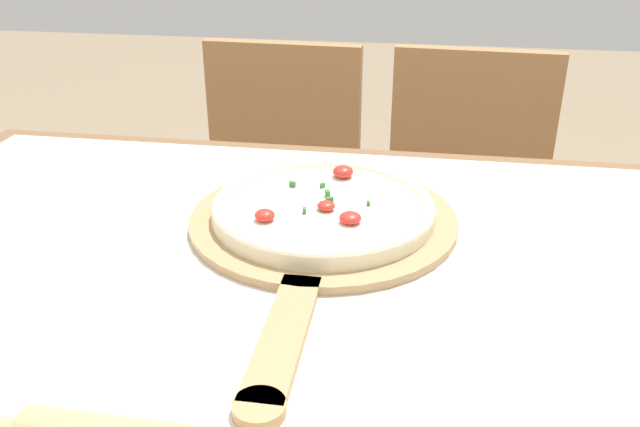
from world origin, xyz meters
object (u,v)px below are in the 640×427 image
pizza (323,207)px  chair_left (277,202)px  pizza_peel (321,227)px  chair_right (464,214)px

pizza → chair_left: bearing=108.4°
chair_left → pizza_peel: bearing=-69.7°
pizza_peel → pizza: (0.00, 0.02, 0.02)m
pizza_peel → chair_right: (0.24, 0.67, -0.29)m
chair_left → pizza: bearing=-69.1°
pizza_peel → chair_left: 0.76m
pizza_peel → pizza: pizza is taller
pizza → chair_right: 0.75m
chair_left → chair_right: same height
pizza_peel → pizza: bearing=89.9°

